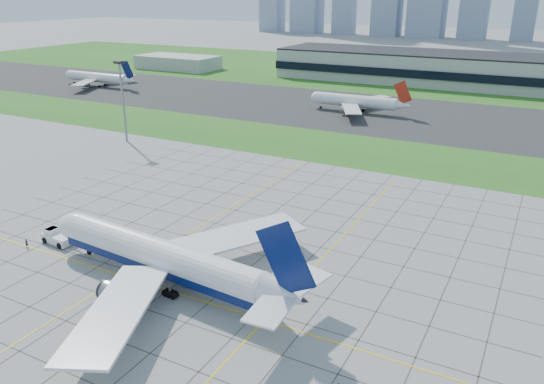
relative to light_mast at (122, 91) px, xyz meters
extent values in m
plane|color=gray|center=(70.00, -65.00, -16.18)|extent=(1400.00, 1400.00, 0.00)
cube|color=#25611B|center=(70.00, 25.00, -16.16)|extent=(700.00, 35.00, 0.04)
cube|color=#383838|center=(70.00, 80.00, -16.15)|extent=(700.00, 75.00, 0.04)
cube|color=#25611B|center=(70.00, 190.00, -16.16)|extent=(700.00, 145.00, 0.04)
cube|color=#474744|center=(22.00, -55.00, -16.17)|extent=(0.18, 130.00, 0.02)
cube|color=#474744|center=(30.00, -55.00, -16.17)|extent=(0.18, 130.00, 0.02)
cube|color=#474744|center=(38.00, -55.00, -16.17)|extent=(0.18, 130.00, 0.02)
cube|color=#474744|center=(46.00, -55.00, -16.17)|extent=(0.18, 130.00, 0.02)
cube|color=#474744|center=(54.00, -55.00, -16.17)|extent=(0.18, 130.00, 0.02)
cube|color=#474744|center=(62.00, -55.00, -16.17)|extent=(0.18, 130.00, 0.02)
cube|color=#474744|center=(70.00, -55.00, -16.17)|extent=(0.18, 130.00, 0.02)
cube|color=#474744|center=(78.00, -55.00, -16.17)|extent=(0.18, 130.00, 0.02)
cube|color=#474744|center=(86.00, -55.00, -16.17)|extent=(0.18, 130.00, 0.02)
cube|color=#474744|center=(94.00, -55.00, -16.17)|extent=(0.18, 130.00, 0.02)
cube|color=#474744|center=(102.00, -55.00, -16.17)|extent=(0.18, 130.00, 0.02)
cube|color=#474744|center=(110.00, -55.00, -16.17)|extent=(0.18, 130.00, 0.02)
cube|color=#474744|center=(118.00, -55.00, -16.17)|extent=(0.18, 130.00, 0.02)
cube|color=#474744|center=(70.00, -89.00, -16.17)|extent=(110.00, 0.18, 0.02)
cube|color=#474744|center=(70.00, -81.00, -16.17)|extent=(110.00, 0.18, 0.02)
cube|color=#474744|center=(70.00, -73.00, -16.17)|extent=(110.00, 0.18, 0.02)
cube|color=#474744|center=(70.00, -65.00, -16.17)|extent=(110.00, 0.18, 0.02)
cube|color=#474744|center=(70.00, -57.00, -16.17)|extent=(110.00, 0.18, 0.02)
cube|color=#474744|center=(70.00, -49.00, -16.17)|extent=(110.00, 0.18, 0.02)
cube|color=#474744|center=(70.00, -41.00, -16.17)|extent=(110.00, 0.18, 0.02)
cube|color=#474744|center=(70.00, -33.00, -16.17)|extent=(110.00, 0.18, 0.02)
cube|color=#474744|center=(70.00, -25.00, -16.17)|extent=(110.00, 0.18, 0.02)
cube|color=#474744|center=(70.00, -17.00, -16.17)|extent=(110.00, 0.18, 0.02)
cube|color=#474744|center=(70.00, -9.00, -16.17)|extent=(110.00, 0.18, 0.02)
cube|color=#474744|center=(70.00, -1.00, -16.17)|extent=(110.00, 0.18, 0.02)
cube|color=yellow|center=(70.00, -67.00, -16.16)|extent=(120.00, 0.25, 0.03)
cube|color=yellow|center=(60.00, -45.00, -16.16)|extent=(0.25, 100.00, 0.03)
cube|color=yellow|center=(88.00, -45.00, -16.16)|extent=(0.25, 100.00, 0.03)
cube|color=#B7B7B2|center=(110.00, 165.00, -8.68)|extent=(260.00, 42.00, 15.00)
cube|color=black|center=(110.00, 143.50, -9.18)|extent=(260.00, 1.00, 4.00)
cube|color=black|center=(110.00, 165.00, -0.78)|extent=(260.00, 42.00, 0.80)
cube|color=#B7B7B2|center=(-90.00, 145.00, -12.18)|extent=(50.00, 25.00, 8.00)
cylinder|color=gray|center=(0.00, 0.00, -3.68)|extent=(0.70, 0.70, 25.00)
cube|color=black|center=(0.00, 0.00, 9.02)|extent=(2.50, 2.50, 0.80)
cube|color=#8795B0|center=(-188.00, 455.00, 17.82)|extent=(24.00, 21.60, 68.00)
cube|color=#8795B0|center=(-8.00, 455.00, 20.82)|extent=(35.00, 31.50, 74.00)
cylinder|color=white|center=(67.33, -65.19, -11.17)|extent=(41.48, 8.57, 5.37)
cube|color=#081650|center=(67.33, -65.19, -12.87)|extent=(41.46, 8.21, 1.43)
ellipsoid|color=white|center=(46.80, -63.59, -11.17)|extent=(8.99, 6.03, 5.37)
cube|color=black|center=(44.83, -63.43, -10.72)|extent=(2.19, 3.01, 0.54)
cone|color=white|center=(90.99, -67.05, -10.90)|extent=(7.54, 5.65, 5.10)
cube|color=#081650|center=(91.43, -67.08, -4.90)|extent=(9.77, 1.21, 11.43)
cube|color=white|center=(73.80, -51.33, -12.06)|extent=(19.67, 25.70, 0.87)
cube|color=white|center=(71.57, -79.90, -12.06)|extent=(16.71, 26.29, 0.87)
cylinder|color=slate|center=(68.06, -55.82, -13.85)|extent=(6.07, 3.85, 3.40)
cylinder|color=slate|center=(66.59, -74.57, -13.85)|extent=(6.07, 3.85, 3.40)
cylinder|color=gray|center=(49.03, -63.76, -15.02)|extent=(0.35, 0.35, 2.33)
cylinder|color=black|center=(49.03, -63.76, -15.69)|extent=(1.02, 0.52, 0.98)
cylinder|color=black|center=(72.02, -62.69, -15.60)|extent=(1.24, 1.16, 1.16)
cylinder|color=black|center=(71.57, -68.40, -15.60)|extent=(1.24, 1.16, 1.16)
cube|color=white|center=(40.24, -63.09, -15.19)|extent=(6.85, 3.60, 1.55)
cube|color=white|center=(38.48, -62.95, -14.08)|extent=(2.17, 2.58, 1.22)
cube|color=black|center=(38.48, -62.95, -13.86)|extent=(1.93, 2.34, 0.77)
cube|color=gray|center=(44.98, -63.46, -15.52)|extent=(3.32, 0.46, 0.20)
cylinder|color=black|center=(38.15, -61.48, -15.57)|extent=(1.25, 0.65, 1.22)
cylinder|color=black|center=(37.93, -64.35, -15.57)|extent=(1.25, 0.65, 1.22)
cylinder|color=black|center=(42.56, -61.83, -15.57)|extent=(1.25, 0.65, 1.22)
cylinder|color=black|center=(42.33, -64.69, -15.57)|extent=(1.25, 0.65, 1.22)
imported|color=black|center=(36.23, -67.19, -15.38)|extent=(0.45, 0.62, 1.61)
cylinder|color=white|center=(-86.62, 73.54, -11.68)|extent=(37.84, 4.80, 4.80)
cube|color=#070F48|center=(-65.59, 73.54, -6.68)|extent=(7.46, 0.40, 9.15)
cube|color=white|center=(-83.99, 84.54, -12.48)|extent=(13.89, 20.66, 0.40)
cube|color=white|center=(-83.99, 62.54, -12.48)|extent=(13.89, 20.66, 0.40)
cylinder|color=black|center=(-83.46, 75.74, -15.68)|extent=(1.00, 1.00, 1.00)
cylinder|color=black|center=(-83.46, 71.34, -15.68)|extent=(1.00, 1.00, 1.00)
cylinder|color=white|center=(50.78, 76.75, -11.68)|extent=(33.65, 4.80, 4.80)
cube|color=#AC2413|center=(69.47, 76.75, -6.68)|extent=(7.46, 0.40, 9.15)
cube|color=white|center=(53.12, 87.75, -12.48)|extent=(13.89, 20.66, 0.40)
cube|color=white|center=(53.12, 65.75, -12.48)|extent=(13.89, 20.66, 0.40)
cylinder|color=black|center=(53.58, 78.95, -15.68)|extent=(1.00, 1.00, 1.00)
cylinder|color=black|center=(53.58, 74.55, -15.68)|extent=(1.00, 1.00, 1.00)
camera|label=1|loc=(120.39, -125.53, 29.81)|focal=35.00mm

